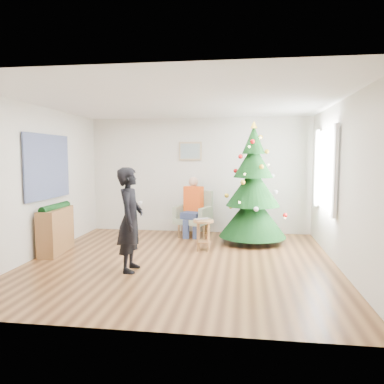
# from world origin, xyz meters

# --- Properties ---
(floor) EXTENTS (5.00, 5.00, 0.00)m
(floor) POSITION_xyz_m (0.00, 0.00, 0.00)
(floor) COLOR brown
(floor) RESTS_ON ground
(ceiling) EXTENTS (5.00, 5.00, 0.00)m
(ceiling) POSITION_xyz_m (0.00, 0.00, 2.60)
(ceiling) COLOR white
(ceiling) RESTS_ON wall_back
(wall_back) EXTENTS (5.00, 0.00, 5.00)m
(wall_back) POSITION_xyz_m (0.00, 2.50, 1.30)
(wall_back) COLOR silver
(wall_back) RESTS_ON floor
(wall_front) EXTENTS (5.00, 0.00, 5.00)m
(wall_front) POSITION_xyz_m (0.00, -2.50, 1.30)
(wall_front) COLOR silver
(wall_front) RESTS_ON floor
(wall_left) EXTENTS (0.00, 5.00, 5.00)m
(wall_left) POSITION_xyz_m (-2.50, 0.00, 1.30)
(wall_left) COLOR silver
(wall_left) RESTS_ON floor
(wall_right) EXTENTS (0.00, 5.00, 5.00)m
(wall_right) POSITION_xyz_m (2.50, 0.00, 1.30)
(wall_right) COLOR silver
(wall_right) RESTS_ON floor
(window_panel) EXTENTS (0.04, 1.30, 1.40)m
(window_panel) POSITION_xyz_m (2.47, 1.00, 1.50)
(window_panel) COLOR white
(window_panel) RESTS_ON wall_right
(curtains) EXTENTS (0.05, 1.75, 1.50)m
(curtains) POSITION_xyz_m (2.44, 1.00, 1.50)
(curtains) COLOR white
(curtains) RESTS_ON wall_right
(christmas_tree) EXTENTS (1.34, 1.34, 2.43)m
(christmas_tree) POSITION_xyz_m (1.19, 1.55, 1.09)
(christmas_tree) COLOR #3F2816
(christmas_tree) RESTS_ON floor
(stool) EXTENTS (0.38, 0.38, 0.57)m
(stool) POSITION_xyz_m (0.29, 0.78, 0.29)
(stool) COLOR brown
(stool) RESTS_ON floor
(laptop) EXTENTS (0.36, 0.36, 0.02)m
(laptop) POSITION_xyz_m (0.29, 0.78, 0.58)
(laptop) COLOR silver
(laptop) RESTS_ON stool
(armchair) EXTENTS (0.86, 0.84, 0.98)m
(armchair) POSITION_xyz_m (-0.06, 2.06, 0.36)
(armchair) COLOR gray
(armchair) RESTS_ON floor
(seated_person) EXTENTS (0.50, 0.64, 1.28)m
(seated_person) POSITION_xyz_m (-0.08, 2.01, 0.66)
(seated_person) COLOR navy
(seated_person) RESTS_ON armchair
(standing_man) EXTENTS (0.41, 0.59, 1.57)m
(standing_man) POSITION_xyz_m (-0.67, -0.59, 0.79)
(standing_man) COLOR black
(standing_man) RESTS_ON floor
(game_controller) EXTENTS (0.04, 0.13, 0.04)m
(game_controller) POSITION_xyz_m (-0.51, -0.62, 1.05)
(game_controller) COLOR white
(game_controller) RESTS_ON standing_man
(console) EXTENTS (0.40, 1.02, 0.80)m
(console) POSITION_xyz_m (-2.33, 0.26, 0.40)
(console) COLOR brown
(console) RESTS_ON floor
(garland) EXTENTS (0.14, 0.90, 0.14)m
(garland) POSITION_xyz_m (-2.33, 0.26, 0.82)
(garland) COLOR black
(garland) RESTS_ON console
(tapestry) EXTENTS (0.03, 1.50, 1.15)m
(tapestry) POSITION_xyz_m (-2.46, 0.30, 1.55)
(tapestry) COLOR black
(tapestry) RESTS_ON wall_left
(framed_picture) EXTENTS (0.52, 0.05, 0.42)m
(framed_picture) POSITION_xyz_m (-0.20, 2.46, 1.85)
(framed_picture) COLOR tan
(framed_picture) RESTS_ON wall_back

